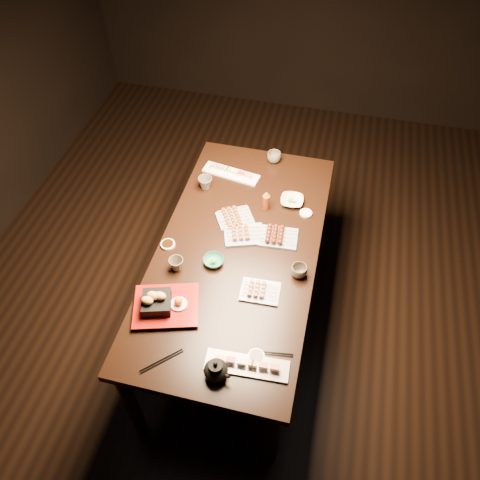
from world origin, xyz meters
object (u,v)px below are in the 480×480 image
(yakitori_plate_left, at_px, (235,216))
(tempura_tray, at_px, (165,301))
(sushi_platter_far, at_px, (231,172))
(teacup_far_right, at_px, (274,157))
(yakitori_plate_right, at_px, (260,290))
(edamame_bowl_green, at_px, (214,261))
(yakitori_plate_center, at_px, (244,232))
(teacup_mid_right, at_px, (299,271))
(edamame_bowl_cream, at_px, (292,201))
(sushi_platter_near, at_px, (247,364))
(teacup_far_left, at_px, (205,183))
(teapot, at_px, (216,369))
(dining_table, at_px, (238,287))
(teacup_near_left, at_px, (176,264))
(condiment_bottle, at_px, (266,200))

(yakitori_plate_left, height_order, tempura_tray, tempura_tray)
(sushi_platter_far, height_order, teacup_far_right, teacup_far_right)
(sushi_platter_far, bearing_deg, tempura_tray, 96.14)
(yakitori_plate_right, bearing_deg, edamame_bowl_green, 152.98)
(yakitori_plate_center, xyz_separation_m, yakitori_plate_left, (-0.08, 0.12, -0.00))
(yakitori_plate_left, relative_size, teacup_mid_right, 2.34)
(sushi_platter_far, bearing_deg, teacup_far_right, -132.07)
(yakitori_plate_right, bearing_deg, edamame_bowl_cream, 82.95)
(sushi_platter_near, bearing_deg, tempura_tray, 151.98)
(edamame_bowl_green, height_order, teacup_far_left, teacup_far_left)
(teacup_far_left, xyz_separation_m, teapot, (0.40, -1.20, 0.02))
(yakitori_plate_right, xyz_separation_m, teapot, (-0.10, -0.49, 0.03))
(dining_table, distance_m, teacup_near_left, 0.55)
(teacup_near_left, height_order, teacup_far_right, teacup_near_left)
(dining_table, xyz_separation_m, teacup_near_left, (-0.29, -0.21, 0.41))
(yakitori_plate_center, bearing_deg, teacup_far_left, 116.00)
(sushi_platter_far, xyz_separation_m, yakitori_plate_left, (0.12, -0.39, 0.00))
(edamame_bowl_green, bearing_deg, teacup_far_left, 110.52)
(teapot, bearing_deg, sushi_platter_near, 48.02)
(sushi_platter_near, height_order, yakitori_plate_center, yakitori_plate_center)
(edamame_bowl_green, height_order, condiment_bottle, condiment_bottle)
(teacup_near_left, relative_size, teacup_far_left, 0.91)
(sushi_platter_near, distance_m, teacup_far_left, 1.25)
(sushi_platter_near, distance_m, edamame_bowl_cream, 1.12)
(yakitori_plate_right, relative_size, tempura_tray, 0.62)
(tempura_tray, bearing_deg, condiment_bottle, 50.59)
(edamame_bowl_green, relative_size, teacup_far_left, 1.28)
(sushi_platter_near, xyz_separation_m, condiment_bottle, (-0.12, 1.04, 0.04))
(sushi_platter_near, bearing_deg, yakitori_plate_left, 103.83)
(dining_table, bearing_deg, teacup_far_left, 127.97)
(edamame_bowl_cream, height_order, teacup_far_right, teacup_far_right)
(dining_table, relative_size, yakitori_plate_left, 8.67)
(sushi_platter_far, bearing_deg, edamame_bowl_green, 106.58)
(sushi_platter_near, xyz_separation_m, teacup_near_left, (-0.50, 0.47, 0.01))
(teacup_far_right, bearing_deg, yakitori_plate_right, -82.93)
(sushi_platter_far, height_order, teacup_near_left, teacup_near_left)
(sushi_platter_near, relative_size, condiment_bottle, 2.94)
(tempura_tray, relative_size, condiment_bottle, 2.45)
(dining_table, distance_m, yakitori_plate_left, 0.46)
(teacup_near_left, bearing_deg, edamame_bowl_green, 24.02)
(tempura_tray, xyz_separation_m, teapot, (0.34, -0.29, -0.00))
(edamame_bowl_cream, distance_m, condiment_bottle, 0.18)
(sushi_platter_near, bearing_deg, yakitori_plate_center, 100.69)
(sushi_platter_far, distance_m, condiment_bottle, 0.38)
(tempura_tray, relative_size, teacup_mid_right, 3.72)
(yakitori_plate_right, xyz_separation_m, yakitori_plate_left, (-0.26, 0.48, 0.00))
(yakitori_plate_right, bearing_deg, teapot, -104.58)
(sushi_platter_near, bearing_deg, edamame_bowl_cream, 85.15)
(sushi_platter_near, bearing_deg, teapot, -154.51)
(edamame_bowl_cream, xyz_separation_m, tempura_tray, (-0.50, -0.91, 0.04))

